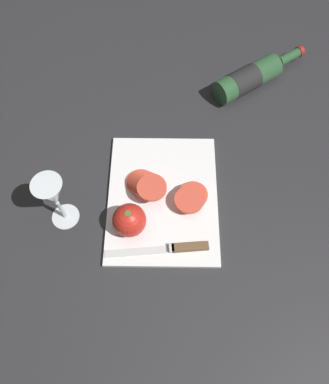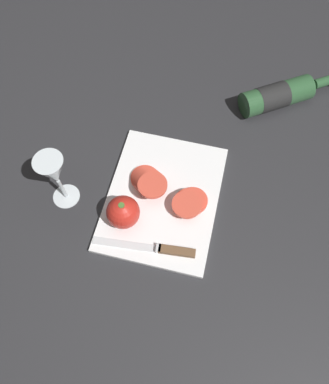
{
  "view_description": "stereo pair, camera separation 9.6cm",
  "coord_description": "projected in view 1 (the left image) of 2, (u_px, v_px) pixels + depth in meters",
  "views": [
    {
      "loc": [
        -0.42,
        -0.01,
        0.9
      ],
      "look_at": [
        0.01,
        -0.0,
        0.04
      ],
      "focal_mm": 35.0,
      "sensor_mm": 36.0,
      "label": 1
    },
    {
      "loc": [
        -0.41,
        -0.1,
        0.9
      ],
      "look_at": [
        0.01,
        -0.0,
        0.04
      ],
      "focal_mm": 35.0,
      "sensor_mm": 36.0,
      "label": 2
    }
  ],
  "objects": [
    {
      "name": "knife",
      "position": [
        179.0,
        248.0,
        0.92
      ],
      "size": [
        0.04,
        0.26,
        0.01
      ],
      "rotation": [
        0.0,
        0.0,
        1.66
      ],
      "color": "silver",
      "rests_on": "cutting_board"
    },
    {
      "name": "wine_bottle",
      "position": [
        250.0,
        78.0,
        1.14
      ],
      "size": [
        0.23,
        0.3,
        0.08
      ],
      "color": "#2D5633",
      "rests_on": "ground_plane"
    },
    {
      "name": "tomato_slice_stack_far",
      "position": [
        146.0,
        185.0,
        0.97
      ],
      "size": [
        0.11,
        0.11,
        0.05
      ],
      "color": "#DB4C38",
      "rests_on": "cutting_board"
    },
    {
      "name": "whole_tomato",
      "position": [
        129.0,
        220.0,
        0.91
      ],
      "size": [
        0.08,
        0.08,
        0.09
      ],
      "color": "red",
      "rests_on": "cutting_board"
    },
    {
      "name": "cutting_board",
      "position": [
        164.0,
        198.0,
        0.99
      ],
      "size": [
        0.37,
        0.29,
        0.01
      ],
      "color": "white",
      "rests_on": "ground_plane"
    },
    {
      "name": "wine_glass",
      "position": [
        53.0,
        195.0,
        0.86
      ],
      "size": [
        0.07,
        0.07,
        0.18
      ],
      "color": "silver",
      "rests_on": "ground_plane"
    },
    {
      "name": "tomato_slice_stack_near",
      "position": [
        191.0,
        197.0,
        0.97
      ],
      "size": [
        0.1,
        0.09,
        0.03
      ],
      "color": "#DB4C38",
      "rests_on": "cutting_board"
    },
    {
      "name": "ground_plane",
      "position": [
        163.0,
        202.0,
        0.99
      ],
      "size": [
        3.0,
        3.0,
        0.0
      ],
      "primitive_type": "plane",
      "color": "#28282B"
    }
  ]
}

